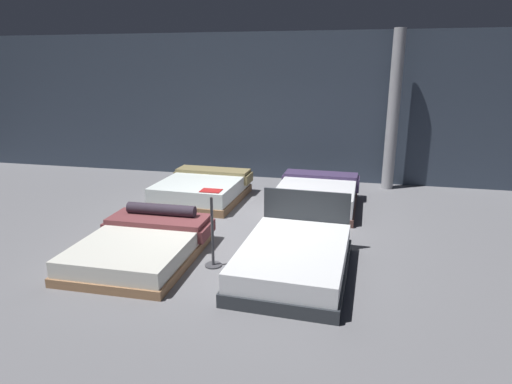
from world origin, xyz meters
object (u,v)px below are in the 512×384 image
(bed_3, at_px, (317,195))
(bed_2, at_px, (202,189))
(price_sign, at_px, (212,237))
(bed_1, at_px, (294,259))
(support_pillar, at_px, (393,112))
(bed_0, at_px, (142,245))

(bed_3, bearing_deg, bed_2, -177.63)
(price_sign, bearing_deg, bed_1, -0.27)
(bed_1, distance_m, bed_2, 3.80)
(price_sign, height_order, support_pillar, support_pillar)
(bed_3, xyz_separation_m, price_sign, (-1.18, -3.01, 0.19))
(bed_0, relative_size, support_pillar, 0.60)
(bed_1, distance_m, support_pillar, 5.26)
(support_pillar, bearing_deg, bed_1, -107.45)
(price_sign, relative_size, support_pillar, 0.32)
(price_sign, bearing_deg, bed_0, 177.87)
(price_sign, xyz_separation_m, support_pillar, (2.65, 4.80, 1.31))
(bed_2, xyz_separation_m, bed_3, (2.39, 0.03, 0.01))
(bed_0, xyz_separation_m, bed_1, (2.25, -0.05, 0.02))
(bed_0, height_order, bed_2, bed_0)
(bed_2, height_order, price_sign, price_sign)
(bed_0, xyz_separation_m, price_sign, (1.11, -0.04, 0.24))
(bed_1, bearing_deg, bed_0, -178.65)
(bed_3, height_order, price_sign, price_sign)
(bed_0, relative_size, bed_1, 0.96)
(bed_1, distance_m, price_sign, 1.16)
(price_sign, bearing_deg, bed_3, 68.55)
(bed_0, xyz_separation_m, bed_3, (2.29, 2.97, 0.05))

